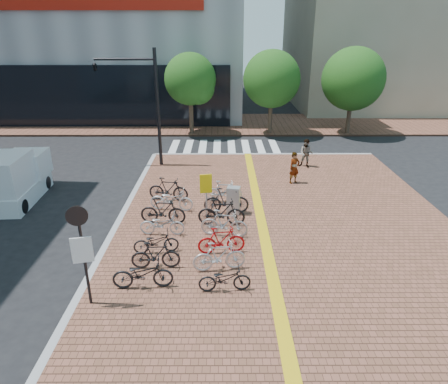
{
  "coord_description": "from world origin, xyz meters",
  "views": [
    {
      "loc": [
        0.38,
        -12.73,
        7.63
      ],
      "look_at": [
        0.44,
        2.7,
        1.3
      ],
      "focal_mm": 32.0,
      "sensor_mm": 36.0,
      "label": 1
    }
  ],
  "objects_px": {
    "bike_13": "(224,191)",
    "bike_7": "(225,279)",
    "bike_6": "(168,189)",
    "utility_box": "(233,200)",
    "bike_11": "(221,212)",
    "bike_2": "(156,242)",
    "pedestrian_b": "(306,153)",
    "notice_sign": "(82,244)",
    "bike_12": "(226,200)",
    "yellow_sign": "(206,187)",
    "box_truck": "(15,179)",
    "bike_0": "(143,274)",
    "bike_9": "(221,240)",
    "bike_5": "(172,200)",
    "bike_10": "(224,223)",
    "traffic_light_pole": "(129,86)",
    "bike_8": "(219,256)",
    "bike_3": "(162,224)",
    "bike_4": "(163,211)",
    "bike_1": "(156,255)",
    "pedestrian_a": "(294,168)"
  },
  "relations": [
    {
      "from": "bike_12",
      "to": "yellow_sign",
      "type": "height_order",
      "value": "yellow_sign"
    },
    {
      "from": "notice_sign",
      "to": "bike_0",
      "type": "bearing_deg",
      "value": 29.71
    },
    {
      "from": "bike_1",
      "to": "notice_sign",
      "type": "height_order",
      "value": "notice_sign"
    },
    {
      "from": "bike_2",
      "to": "utility_box",
      "type": "relative_size",
      "value": 1.33
    },
    {
      "from": "bike_9",
      "to": "bike_12",
      "type": "xyz_separation_m",
      "value": [
        0.21,
        3.37,
        0.08
      ]
    },
    {
      "from": "bike_4",
      "to": "utility_box",
      "type": "height_order",
      "value": "utility_box"
    },
    {
      "from": "bike_13",
      "to": "bike_7",
      "type": "bearing_deg",
      "value": -178.75
    },
    {
      "from": "bike_0",
      "to": "bike_7",
      "type": "height_order",
      "value": "bike_0"
    },
    {
      "from": "bike_9",
      "to": "yellow_sign",
      "type": "distance_m",
      "value": 3.24
    },
    {
      "from": "box_truck",
      "to": "bike_9",
      "type": "bearing_deg",
      "value": -27.48
    },
    {
      "from": "pedestrian_b",
      "to": "bike_7",
      "type": "bearing_deg",
      "value": -90.15
    },
    {
      "from": "bike_2",
      "to": "bike_6",
      "type": "relative_size",
      "value": 0.85
    },
    {
      "from": "bike_8",
      "to": "bike_10",
      "type": "height_order",
      "value": "bike_10"
    },
    {
      "from": "bike_11",
      "to": "bike_7",
      "type": "bearing_deg",
      "value": -175.65
    },
    {
      "from": "bike_11",
      "to": "pedestrian_b",
      "type": "xyz_separation_m",
      "value": [
        4.88,
        7.45,
        0.25
      ]
    },
    {
      "from": "bike_0",
      "to": "yellow_sign",
      "type": "bearing_deg",
      "value": -23.4
    },
    {
      "from": "bike_9",
      "to": "bike_13",
      "type": "height_order",
      "value": "bike_13"
    },
    {
      "from": "bike_11",
      "to": "traffic_light_pole",
      "type": "height_order",
      "value": "traffic_light_pole"
    },
    {
      "from": "bike_0",
      "to": "bike_7",
      "type": "bearing_deg",
      "value": -98.32
    },
    {
      "from": "bike_2",
      "to": "pedestrian_b",
      "type": "bearing_deg",
      "value": -46.3
    },
    {
      "from": "bike_7",
      "to": "traffic_light_pole",
      "type": "xyz_separation_m",
      "value": [
        -5.22,
        12.35,
        4.1
      ]
    },
    {
      "from": "bike_6",
      "to": "yellow_sign",
      "type": "bearing_deg",
      "value": -120.81
    },
    {
      "from": "bike_5",
      "to": "bike_10",
      "type": "xyz_separation_m",
      "value": [
        2.31,
        -2.43,
        0.05
      ]
    },
    {
      "from": "bike_10",
      "to": "bike_11",
      "type": "distance_m",
      "value": 0.96
    },
    {
      "from": "bike_5",
      "to": "yellow_sign",
      "type": "xyz_separation_m",
      "value": [
        1.56,
        -0.6,
        0.81
      ]
    },
    {
      "from": "bike_12",
      "to": "utility_box",
      "type": "xyz_separation_m",
      "value": [
        0.31,
        -0.01,
        0.02
      ]
    },
    {
      "from": "bike_7",
      "to": "bike_13",
      "type": "bearing_deg",
      "value": -4.32
    },
    {
      "from": "notice_sign",
      "to": "box_truck",
      "type": "height_order",
      "value": "notice_sign"
    },
    {
      "from": "bike_0",
      "to": "bike_9",
      "type": "relative_size",
      "value": 1.1
    },
    {
      "from": "bike_6",
      "to": "yellow_sign",
      "type": "height_order",
      "value": "yellow_sign"
    },
    {
      "from": "yellow_sign",
      "to": "bike_13",
      "type": "bearing_deg",
      "value": 63.97
    },
    {
      "from": "bike_0",
      "to": "pedestrian_a",
      "type": "xyz_separation_m",
      "value": [
        6.17,
        9.09,
        0.34
      ]
    },
    {
      "from": "bike_9",
      "to": "bike_10",
      "type": "bearing_deg",
      "value": -12.2
    },
    {
      "from": "bike_6",
      "to": "utility_box",
      "type": "height_order",
      "value": "utility_box"
    },
    {
      "from": "bike_6",
      "to": "yellow_sign",
      "type": "relative_size",
      "value": 1.0
    },
    {
      "from": "yellow_sign",
      "to": "traffic_light_pole",
      "type": "bearing_deg",
      "value": 122.39
    },
    {
      "from": "bike_7",
      "to": "utility_box",
      "type": "height_order",
      "value": "utility_box"
    },
    {
      "from": "bike_11",
      "to": "utility_box",
      "type": "height_order",
      "value": "utility_box"
    },
    {
      "from": "bike_6",
      "to": "notice_sign",
      "type": "height_order",
      "value": "notice_sign"
    },
    {
      "from": "bike_4",
      "to": "yellow_sign",
      "type": "height_order",
      "value": "yellow_sign"
    },
    {
      "from": "bike_2",
      "to": "yellow_sign",
      "type": "height_order",
      "value": "yellow_sign"
    },
    {
      "from": "bike_2",
      "to": "yellow_sign",
      "type": "bearing_deg",
      "value": -38.56
    },
    {
      "from": "bike_0",
      "to": "bike_10",
      "type": "relative_size",
      "value": 1.01
    },
    {
      "from": "bike_12",
      "to": "notice_sign",
      "type": "distance_m",
      "value": 7.56
    },
    {
      "from": "bike_7",
      "to": "pedestrian_b",
      "type": "distance_m",
      "value": 12.81
    },
    {
      "from": "bike_0",
      "to": "bike_4",
      "type": "relative_size",
      "value": 0.99
    },
    {
      "from": "bike_6",
      "to": "notice_sign",
      "type": "distance_m",
      "value": 7.84
    },
    {
      "from": "bike_11",
      "to": "box_truck",
      "type": "xyz_separation_m",
      "value": [
        -9.68,
        2.84,
        0.41
      ]
    },
    {
      "from": "yellow_sign",
      "to": "bike_3",
      "type": "bearing_deg",
      "value": -134.49
    },
    {
      "from": "bike_9",
      "to": "bike_12",
      "type": "distance_m",
      "value": 3.38
    }
  ]
}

